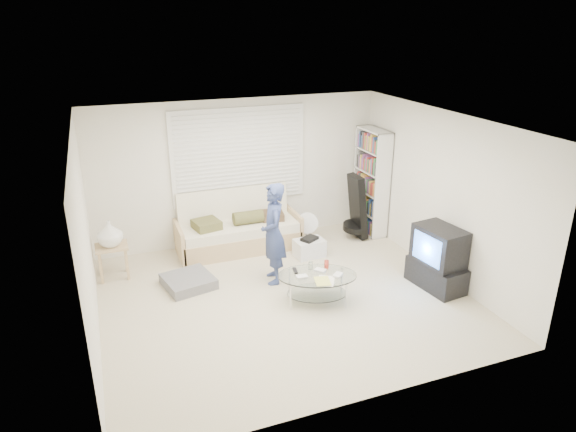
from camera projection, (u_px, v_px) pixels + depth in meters
name	position (u px, v px, depth m)	size (l,w,h in m)	color
ground	(285.00, 298.00, 7.30)	(5.00, 5.00, 0.00)	#B8AC8F
room_shell	(273.00, 179.00, 7.13)	(5.02, 4.52, 2.51)	silver
window_blinds	(239.00, 156.00, 8.66)	(2.32, 0.08, 1.62)	silver
futon_sofa	(238.00, 230.00, 8.77)	(2.08, 0.84, 1.01)	tan
grey_floor_pillow	(188.00, 281.00, 7.60)	(0.67, 0.67, 0.15)	slate
side_table	(110.00, 236.00, 7.63)	(0.47, 0.38, 0.93)	tan
bookshelf	(371.00, 182.00, 9.26)	(0.30, 0.81, 1.92)	white
guitar_case	(357.00, 211.00, 9.11)	(0.42, 0.43, 1.16)	black
floor_fan	(306.00, 226.00, 8.86)	(0.38, 0.25, 0.62)	white
storage_bin	(309.00, 247.00, 8.54)	(0.51, 0.37, 0.34)	white
tv_unit	(438.00, 259.00, 7.45)	(0.57, 0.91, 0.94)	black
coffee_table	(317.00, 280.00, 7.11)	(1.26, 1.01, 0.53)	silver
standing_person	(273.00, 234.00, 7.52)	(0.56, 0.37, 1.54)	navy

